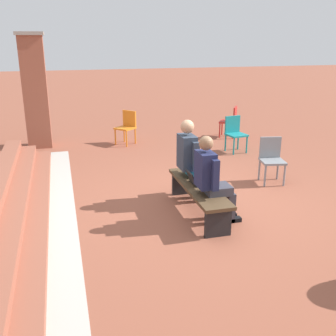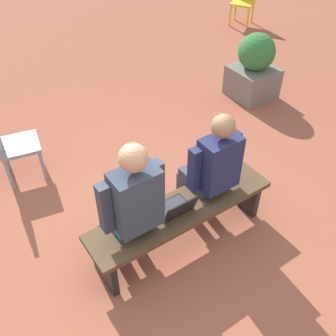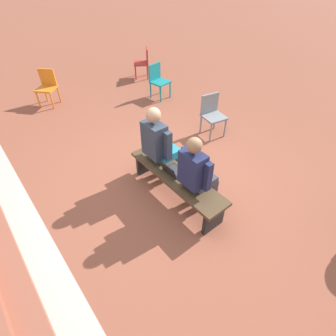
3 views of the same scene
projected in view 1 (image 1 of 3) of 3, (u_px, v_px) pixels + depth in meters
The scene contains 12 objects.
ground_plane at pixel (198, 203), 6.47m from camera, with size 60.00×60.00×0.00m, color brown.
concrete_strip at pixel (63, 228), 5.61m from camera, with size 8.28×0.40×0.01m, color #B7B2A8.
brick_steps at pixel (6, 224), 5.37m from camera, with size 7.48×0.90×0.45m.
brick_pillar_right_of_steps at pixel (35, 91), 9.49m from camera, with size 0.64×0.64×2.74m.
bench at pixel (198, 191), 6.02m from camera, with size 1.80×0.44×0.45m.
person_student at pixel (212, 177), 5.59m from camera, with size 0.52×0.66×1.31m.
person_adult at pixel (193, 159), 6.35m from camera, with size 0.56×0.71×1.38m.
laptop at pixel (196, 181), 6.04m from camera, with size 0.32×0.29×0.21m.
plastic_chair_foreground at pixel (235, 132), 9.31m from camera, with size 0.48×0.48×0.84m.
plastic_chair_mid_courtyard at pixel (231, 120), 10.68m from camera, with size 0.58×0.58×0.84m.
plastic_chair_far_right at pixel (271, 157), 7.32m from camera, with size 0.49×0.49×0.84m.
plastic_chair_near_bench_right at pixel (127, 125), 10.00m from camera, with size 0.59×0.59×0.84m.
Camera 1 is at (-5.61, 2.06, 2.58)m, focal length 42.00 mm.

